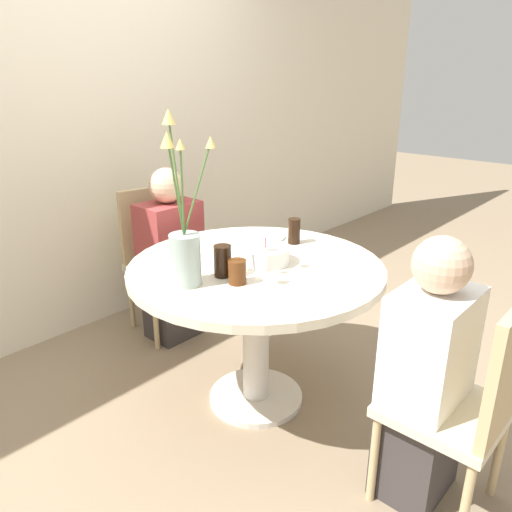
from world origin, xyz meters
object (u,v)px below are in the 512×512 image
object	(u,v)px
flower_vase	(185,246)
person_guest	(171,261)
drink_glass_0	(223,261)
drink_glass_1	(237,272)
side_plate	(264,237)
chair_near_front	(470,398)
chair_right_flank	(159,253)
birthday_cake	(266,255)
drink_glass_2	(294,231)
person_woman	(426,381)

from	to	relation	value
flower_vase	person_guest	size ratio (longest dim) A/B	0.66
flower_vase	drink_glass_0	xyz separation A→B (m)	(0.17, -0.04, -0.10)
drink_glass_1	person_guest	world-z (taller)	person_guest
side_plate	drink_glass_0	world-z (taller)	drink_glass_0
chair_near_front	side_plate	size ratio (longest dim) A/B	4.05
chair_right_flank	person_guest	xyz separation A→B (m)	(-0.03, -0.16, -0.00)
drink_glass_0	chair_near_front	bearing A→B (deg)	-79.02
birthday_cake	drink_glass_1	xyz separation A→B (m)	(-0.26, -0.07, 0.01)
chair_near_front	flower_vase	world-z (taller)	flower_vase
drink_glass_2	flower_vase	bearing A→B (deg)	179.75
birthday_cake	person_woman	bearing A→B (deg)	-93.11
birthday_cake	drink_glass_2	xyz separation A→B (m)	(0.30, 0.07, 0.03)
flower_vase	drink_glass_0	bearing A→B (deg)	-14.37
chair_near_front	drink_glass_1	distance (m)	0.98
side_plate	person_guest	xyz separation A→B (m)	(-0.16, 0.60, -0.25)
chair_right_flank	drink_glass_0	bearing A→B (deg)	-100.82
birthday_cake	person_woman	distance (m)	0.87
birthday_cake	person_guest	size ratio (longest dim) A/B	0.21
side_plate	person_guest	size ratio (longest dim) A/B	0.21
flower_vase	person_guest	bearing A→B (deg)	56.00
drink_glass_2	person_woman	distance (m)	1.01
flower_vase	person_guest	distance (m)	1.01
flower_vase	drink_glass_1	size ratio (longest dim) A/B	6.82
drink_glass_0	person_guest	size ratio (longest dim) A/B	0.13
birthday_cake	flower_vase	world-z (taller)	flower_vase
person_woman	drink_glass_2	bearing A→B (deg)	68.71
chair_near_front	drink_glass_1	world-z (taller)	chair_near_front
drink_glass_1	person_guest	size ratio (longest dim) A/B	0.10
chair_near_front	flower_vase	xyz separation A→B (m)	(-0.36, 1.06, 0.41)
drink_glass_2	person_woman	size ratio (longest dim) A/B	0.12
birthday_cake	drink_glass_0	bearing A→B (deg)	172.22
chair_near_front	drink_glass_2	distance (m)	1.15
drink_glass_0	drink_glass_2	xyz separation A→B (m)	(0.54, 0.04, -0.00)
chair_right_flank	side_plate	size ratio (longest dim) A/B	4.05
chair_near_front	drink_glass_0	size ratio (longest dim) A/B	6.54
drink_glass_2	person_woman	world-z (taller)	person_woman
birthday_cake	chair_right_flank	bearing A→B (deg)	82.12
birthday_cake	flower_vase	size ratio (longest dim) A/B	0.32
drink_glass_2	drink_glass_1	bearing A→B (deg)	-165.80
chair_right_flank	person_woman	distance (m)	1.83
flower_vase	drink_glass_2	distance (m)	0.72
chair_near_front	birthday_cake	bearing A→B (deg)	-92.66
chair_right_flank	birthday_cake	size ratio (longest dim) A/B	4.04
flower_vase	drink_glass_0	world-z (taller)	flower_vase
chair_near_front	birthday_cake	size ratio (longest dim) A/B	4.04
side_plate	person_woman	size ratio (longest dim) A/B	0.21
person_guest	person_woman	size ratio (longest dim) A/B	1.00
drink_glass_1	person_guest	xyz separation A→B (m)	(0.37, 0.91, -0.29)
chair_right_flank	side_plate	xyz separation A→B (m)	(0.13, -0.76, 0.24)
drink_glass_2	person_guest	bearing A→B (deg)	104.19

